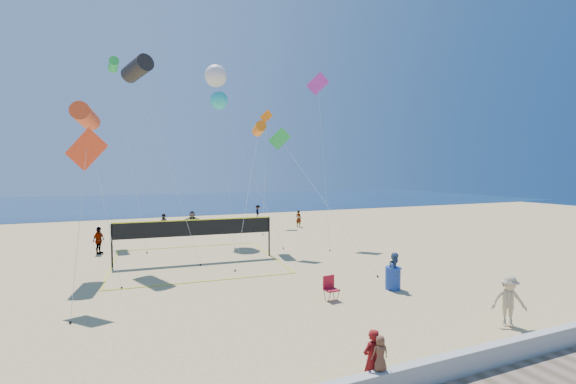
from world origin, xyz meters
name	(u,v)px	position (x,y,z in m)	size (l,w,h in m)	color
ground	(325,344)	(0.00, 0.00, 0.00)	(120.00, 120.00, 0.00)	tan
ocean	(160,202)	(0.00, 62.00, 0.01)	(140.00, 50.00, 0.03)	#10224E
seawall	(385,383)	(0.00, -3.00, 0.30)	(32.00, 0.30, 0.60)	#B2B2AE
woman	(372,360)	(-0.16, -2.70, 0.76)	(0.56, 0.37, 1.53)	maroon
toddler	(380,353)	(-0.10, -2.94, 1.03)	(0.42, 0.27, 0.85)	brown
bystander_a	(395,271)	(5.61, 3.67, 0.85)	(0.83, 0.64, 1.70)	#324C7E
bystander_b	(509,301)	(6.57, -1.24, 0.89)	(1.16, 0.66, 1.79)	tan
far_person_0	(99,240)	(-7.37, 17.44, 0.89)	(1.05, 0.44, 1.79)	gray
far_person_1	(192,221)	(-0.09, 25.45, 0.89)	(1.64, 0.52, 1.77)	gray
far_person_2	(299,219)	(9.86, 23.66, 0.82)	(0.60, 0.39, 1.63)	gray
far_person_3	(164,223)	(-2.55, 25.43, 0.81)	(0.79, 0.61, 1.62)	gray
far_person_4	(258,212)	(8.25, 31.36, 0.79)	(1.01, 0.58, 1.57)	gray
camp_chair	(330,286)	(2.19, 3.61, 0.57)	(0.58, 0.70, 1.11)	#A81325
trash_barrel	(393,278)	(5.54, 3.75, 0.51)	(0.69, 0.69, 1.03)	#173696
volleyball_net	(195,232)	(-1.84, 12.95, 1.74)	(10.00, 9.86, 2.52)	black
kite_0	(85,116)	(-7.62, 13.57, 8.43)	(2.43, 6.24, 9.09)	#D6441D
kite_1	(137,69)	(-4.86, 15.44, 11.74)	(4.08, 5.21, 12.44)	black
kite_2	(259,129)	(3.32, 16.24, 8.48)	(4.18, 7.61, 9.00)	orange
kite_3	(86,155)	(-7.20, 8.23, 6.12)	(1.77, 3.86, 7.29)	#F7401C
kite_4	(285,146)	(4.23, 13.57, 7.13)	(2.76, 8.84, 8.42)	green
kite_5	(318,91)	(8.61, 17.17, 11.80)	(2.62, 5.45, 13.38)	#BF2EA9
kite_6	(216,76)	(1.39, 21.66, 13.31)	(1.90, 7.16, 14.22)	silver
kite_7	(219,100)	(1.53, 21.14, 11.23)	(3.78, 7.81, 11.95)	#25C2C2
kite_8	(113,65)	(-6.39, 25.02, 14.23)	(2.45, 9.62, 14.76)	green
kite_9	(266,124)	(7.82, 27.31, 10.31)	(3.78, 7.58, 11.93)	orange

